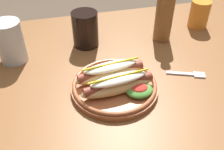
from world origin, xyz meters
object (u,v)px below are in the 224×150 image
at_px(extra_cup, 199,14).
at_px(glass_bottle, 164,16).
at_px(soda_cup, 85,29).
at_px(hot_dog_plate, 116,83).
at_px(water_cup, 10,42).
at_px(fork, 189,74).

bearing_deg(extra_cup, glass_bottle, -162.30).
height_order(soda_cup, glass_bottle, glass_bottle).
bearing_deg(glass_bottle, soda_cup, 173.53).
xyz_separation_m(hot_dog_plate, extra_cup, (0.42, 0.29, 0.03)).
distance_m(soda_cup, water_cup, 0.25).
distance_m(fork, extra_cup, 0.34).
relative_size(hot_dog_plate, fork, 2.13).
relative_size(water_cup, glass_bottle, 0.57).
xyz_separation_m(water_cup, extra_cup, (0.71, 0.06, -0.02)).
xyz_separation_m(soda_cup, extra_cup, (0.46, 0.03, -0.01)).
height_order(soda_cup, extra_cup, soda_cup).
bearing_deg(hot_dog_plate, water_cup, 141.74).
height_order(fork, water_cup, water_cup).
relative_size(hot_dog_plate, glass_bottle, 1.04).
xyz_separation_m(fork, extra_cup, (0.18, 0.28, 0.05)).
bearing_deg(extra_cup, soda_cup, -176.82).
xyz_separation_m(fork, soda_cup, (-0.28, 0.26, 0.06)).
bearing_deg(water_cup, fork, -22.42).
bearing_deg(extra_cup, hot_dog_plate, -145.37).
height_order(hot_dog_plate, glass_bottle, glass_bottle).
relative_size(hot_dog_plate, soda_cup, 2.01).
xyz_separation_m(hot_dog_plate, fork, (0.24, 0.01, -0.02)).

